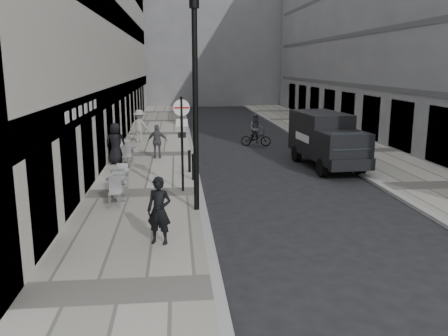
# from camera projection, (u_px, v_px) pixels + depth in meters

# --- Properties ---
(sidewalk) EXTENTS (4.00, 60.00, 0.12)m
(sidewalk) POSITION_uv_depth(u_px,v_px,m) (154.00, 155.00, 24.51)
(sidewalk) COLOR #ADA79C
(sidewalk) RESTS_ON ground
(far_sidewalk) EXTENTS (4.00, 60.00, 0.12)m
(far_sidewalk) POSITION_uv_depth(u_px,v_px,m) (359.00, 151.00, 25.59)
(far_sidewalk) COLOR #ADA79C
(far_sidewalk) RESTS_ON ground
(building_far) EXTENTS (24.00, 16.00, 22.00)m
(building_far) POSITION_uv_depth(u_px,v_px,m) (193.00, 14.00, 59.50)
(building_far) COLOR gray
(building_far) RESTS_ON ground
(walking_man) EXTENTS (0.74, 0.60, 1.75)m
(walking_man) POSITION_uv_depth(u_px,v_px,m) (159.00, 211.00, 11.99)
(walking_man) COLOR black
(walking_man) RESTS_ON sidewalk
(sign_post) EXTENTS (0.59, 0.10, 3.41)m
(sign_post) POSITION_uv_depth(u_px,v_px,m) (182.00, 131.00, 16.81)
(sign_post) COLOR black
(sign_post) RESTS_ON sidewalk
(lamppost) EXTENTS (0.29, 0.29, 6.47)m
(lamppost) POSITION_uv_depth(u_px,v_px,m) (195.00, 95.00, 14.31)
(lamppost) COLOR black
(lamppost) RESTS_ON sidewalk
(bollard_near) EXTENTS (0.12, 0.12, 0.89)m
(bollard_near) POSITION_uv_depth(u_px,v_px,m) (189.00, 162.00, 20.24)
(bollard_near) COLOR black
(bollard_near) RESTS_ON sidewalk
(bollard_far) EXTENTS (0.13, 0.13, 1.00)m
(bollard_far) POSITION_uv_depth(u_px,v_px,m) (193.00, 168.00, 18.82)
(bollard_far) COLOR black
(bollard_far) RESTS_ON sidewalk
(panel_van) EXTENTS (2.36, 5.37, 2.46)m
(panel_van) POSITION_uv_depth(u_px,v_px,m) (326.00, 137.00, 21.63)
(panel_van) COLOR black
(panel_van) RESTS_ON ground
(cyclist) EXTENTS (1.81, 0.93, 1.86)m
(cyclist) POSITION_uv_depth(u_px,v_px,m) (256.00, 134.00, 27.49)
(cyclist) COLOR black
(cyclist) RESTS_ON ground
(pedestrian_a) EXTENTS (0.98, 0.41, 1.67)m
(pedestrian_a) POSITION_uv_depth(u_px,v_px,m) (157.00, 142.00, 23.18)
(pedestrian_a) COLOR #515055
(pedestrian_a) RESTS_ON sidewalk
(pedestrian_b) EXTENTS (1.40, 1.06, 1.93)m
(pedestrian_b) POSITION_uv_depth(u_px,v_px,m) (139.00, 126.00, 28.06)
(pedestrian_b) COLOR #A6A099
(pedestrian_b) RESTS_ON sidewalk
(pedestrian_c) EXTENTS (1.00, 0.72, 1.91)m
(pedestrian_c) POSITION_uv_depth(u_px,v_px,m) (116.00, 144.00, 21.83)
(pedestrian_c) COLOR black
(pedestrian_c) RESTS_ON sidewalk
(cafe_table_near) EXTENTS (0.74, 1.67, 0.95)m
(cafe_table_near) POSITION_uv_depth(u_px,v_px,m) (117.00, 188.00, 15.80)
(cafe_table_near) COLOR #B0B1B3
(cafe_table_near) RESTS_ON sidewalk
(cafe_table_mid) EXTENTS (0.74, 1.67, 0.95)m
(cafe_table_mid) POSITION_uv_depth(u_px,v_px,m) (121.00, 179.00, 17.04)
(cafe_table_mid) COLOR silver
(cafe_table_mid) RESTS_ON sidewalk
(cafe_table_far) EXTENTS (0.71, 1.61, 0.92)m
(cafe_table_far) POSITION_uv_depth(u_px,v_px,m) (128.00, 154.00, 21.99)
(cafe_table_far) COLOR #B4B4B7
(cafe_table_far) RESTS_ON sidewalk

